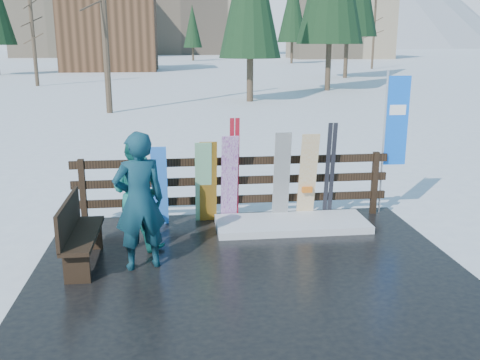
{
  "coord_description": "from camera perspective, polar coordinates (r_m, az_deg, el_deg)",
  "views": [
    {
      "loc": [
        -0.95,
        -6.88,
        3.17
      ],
      "look_at": [
        -0.02,
        1.0,
        1.1
      ],
      "focal_mm": 40.0,
      "sensor_mm": 36.0,
      "label": 1
    }
  ],
  "objects": [
    {
      "name": "ski_pair_b",
      "position": [
        9.58,
        9.56,
        0.99
      ],
      "size": [
        0.17,
        0.19,
        1.73
      ],
      "color": "black",
      "rests_on": "deck"
    },
    {
      "name": "snowboard_1",
      "position": [
        9.18,
        -3.94,
        -0.29
      ],
      "size": [
        0.28,
        0.4,
        1.47
      ],
      "primitive_type": "cube",
      "rotation": [
        0.25,
        0.0,
        0.0
      ],
      "color": "white",
      "rests_on": "deck"
    },
    {
      "name": "rental_flag",
      "position": [
        10.02,
        16.07,
        5.53
      ],
      "size": [
        0.45,
        0.04,
        2.6
      ],
      "color": "silver",
      "rests_on": "deck"
    },
    {
      "name": "snowboard_0",
      "position": [
        9.18,
        -8.57,
        -0.65
      ],
      "size": [
        0.27,
        0.2,
        1.4
      ],
      "primitive_type": "cube",
      "rotation": [
        0.12,
        0.0,
        0.0
      ],
      "color": "#307CF7",
      "rests_on": "deck"
    },
    {
      "name": "snow_patch",
      "position": [
        9.2,
        5.55,
        -4.68
      ],
      "size": [
        2.58,
        1.0,
        0.12
      ],
      "primitive_type": "cube",
      "color": "white",
      "rests_on": "deck"
    },
    {
      "name": "person_back",
      "position": [
        8.24,
        -10.93,
        -1.33
      ],
      "size": [
        1.05,
        0.98,
        1.73
      ],
      "primitive_type": "imported",
      "rotation": [
        0.0,
        0.0,
        2.65
      ],
      "color": "#176D66",
      "rests_on": "deck"
    },
    {
      "name": "snowboard_5",
      "position": [
        9.43,
        7.23,
        0.34
      ],
      "size": [
        0.31,
        0.35,
        1.57
      ],
      "primitive_type": "cube",
      "rotation": [
        0.2,
        0.0,
        0.0
      ],
      "color": "white",
      "rests_on": "deck"
    },
    {
      "name": "bench",
      "position": [
        7.84,
        -16.97,
        -5.2
      ],
      "size": [
        0.41,
        1.5,
        0.97
      ],
      "color": "black",
      "rests_on": "deck"
    },
    {
      "name": "fence",
      "position": [
        9.45,
        -0.72,
        -0.29
      ],
      "size": [
        5.6,
        0.1,
        1.15
      ],
      "color": "black",
      "rests_on": "deck"
    },
    {
      "name": "snowboard_3",
      "position": [
        9.2,
        -1.14,
        0.1
      ],
      "size": [
        0.28,
        0.42,
        1.57
      ],
      "primitive_type": "cube",
      "rotation": [
        0.25,
        0.0,
        0.0
      ],
      "color": "white",
      "rests_on": "deck"
    },
    {
      "name": "deck",
      "position": [
        7.62,
        1.06,
        -9.64
      ],
      "size": [
        6.0,
        5.0,
        0.08
      ],
      "primitive_type": "cube",
      "color": "black",
      "rests_on": "ground"
    },
    {
      "name": "snowboard_2",
      "position": [
        9.18,
        -3.41,
        -0.25
      ],
      "size": [
        0.29,
        0.37,
        1.48
      ],
      "primitive_type": "cube",
      "rotation": [
        0.23,
        0.0,
        0.0
      ],
      "color": "#FFA119",
      "rests_on": "deck"
    },
    {
      "name": "resort_buildings",
      "position": [
        122.49,
        -6.09,
        17.62
      ],
      "size": [
        73.0,
        87.6,
        22.6
      ],
      "color": "tan",
      "rests_on": "ground"
    },
    {
      "name": "ski_pair_a",
      "position": [
        9.24,
        -0.62,
        1.05
      ],
      "size": [
        0.16,
        0.25,
        1.85
      ],
      "color": "#A61423",
      "rests_on": "deck"
    },
    {
      "name": "snowboard_4",
      "position": [
        9.32,
        4.46,
        0.34
      ],
      "size": [
        0.28,
        0.24,
        1.6
      ],
      "primitive_type": "cube",
      "rotation": [
        0.14,
        0.0,
        0.0
      ],
      "color": "black",
      "rests_on": "deck"
    },
    {
      "name": "trees",
      "position": [
        56.38,
        -1.49,
        17.61
      ],
      "size": [
        42.17,
        68.68,
        14.22
      ],
      "color": "#382B1E",
      "rests_on": "ground"
    },
    {
      "name": "person_front",
      "position": [
        7.43,
        -10.68,
        -2.23
      ],
      "size": [
        0.81,
        0.64,
        1.94
      ],
      "primitive_type": "imported",
      "rotation": [
        0.0,
        0.0,
        3.42
      ],
      "color": "#134E51",
      "rests_on": "deck"
    },
    {
      "name": "ground",
      "position": [
        7.64,
        1.06,
        -9.91
      ],
      "size": [
        700.0,
        700.0,
        0.0
      ],
      "primitive_type": "plane",
      "color": "white",
      "rests_on": "ground"
    }
  ]
}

